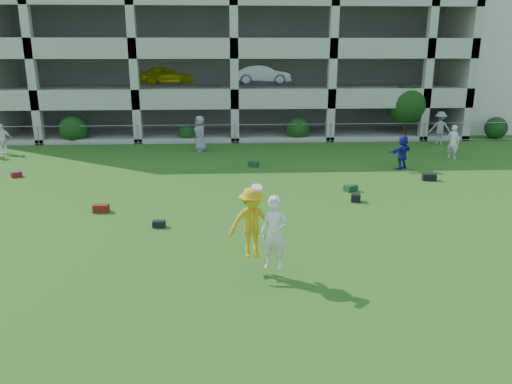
{
  "coord_description": "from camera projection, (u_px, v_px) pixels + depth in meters",
  "views": [
    {
      "loc": [
        -0.41,
        -11.81,
        5.66
      ],
      "look_at": [
        0.41,
        3.0,
        1.4
      ],
      "focal_mm": 35.0,
      "sensor_mm": 36.0,
      "label": 1
    }
  ],
  "objects": [
    {
      "name": "bag_red_f",
      "position": [
        16.0,
        175.0,
        22.85
      ],
      "size": [
        0.53,
        0.49,
        0.24
      ],
      "primitive_type": "cube",
      "rotation": [
        0.0,
        0.0,
        0.63
      ],
      "color": "#5F1017",
      "rests_on": "ground"
    },
    {
      "name": "bag_green_g",
      "position": [
        253.0,
        164.0,
        24.86
      ],
      "size": [
        0.58,
        0.52,
        0.25
      ],
      "primitive_type": "cube",
      "rotation": [
        0.0,
        0.0,
        -0.56
      ],
      "color": "#163C20",
      "rests_on": "ground"
    },
    {
      "name": "bystander_b",
      "position": [
        2.0,
        139.0,
        27.74
      ],
      "size": [
        1.05,
        0.79,
        1.66
      ],
      "primitive_type": "imported",
      "rotation": [
        0.0,
        0.0,
        0.46
      ],
      "color": "white",
      "rests_on": "ground"
    },
    {
      "name": "ground",
      "position": [
        247.0,
        276.0,
        12.92
      ],
      "size": [
        100.0,
        100.0,
        0.0
      ],
      "primitive_type": "plane",
      "color": "#235114",
      "rests_on": "ground"
    },
    {
      "name": "bystander_f",
      "position": [
        440.0,
        128.0,
        30.5
      ],
      "size": [
        1.43,
        1.03,
        2.01
      ],
      "primitive_type": "imported",
      "rotation": [
        0.0,
        0.0,
        2.9
      ],
      "color": "gray",
      "rests_on": "ground"
    },
    {
      "name": "shrub_row",
      "position": [
        307.0,
        117.0,
        31.66
      ],
      "size": [
        34.38,
        2.52,
        3.5
      ],
      "color": "#163D11",
      "rests_on": "ground"
    },
    {
      "name": "bag_red_a",
      "position": [
        101.0,
        208.0,
        17.95
      ],
      "size": [
        0.55,
        0.31,
        0.28
      ],
      "primitive_type": "cube",
      "rotation": [
        0.0,
        0.0,
        0.01
      ],
      "color": "#5F1A10",
      "rests_on": "ground"
    },
    {
      "name": "frisbee_contest",
      "position": [
        258.0,
        225.0,
        12.66
      ],
      "size": [
        1.56,
        1.1,
        2.19
      ],
      "color": "gold",
      "rests_on": "ground"
    },
    {
      "name": "bag_black_e",
      "position": [
        429.0,
        177.0,
        22.28
      ],
      "size": [
        0.63,
        0.37,
        0.3
      ],
      "primitive_type": "cube",
      "rotation": [
        0.0,
        0.0,
        -0.12
      ],
      "color": "black",
      "rests_on": "ground"
    },
    {
      "name": "bag_black_b",
      "position": [
        159.0,
        224.0,
        16.43
      ],
      "size": [
        0.42,
        0.29,
        0.22
      ],
      "primitive_type": "cube",
      "rotation": [
        0.0,
        0.0,
        -0.09
      ],
      "color": "black",
      "rests_on": "ground"
    },
    {
      "name": "bystander_e",
      "position": [
        453.0,
        142.0,
        26.6
      ],
      "size": [
        0.76,
        0.78,
        1.8
      ],
      "primitive_type": "imported",
      "rotation": [
        0.0,
        0.0,
        2.28
      ],
      "color": "silver",
      "rests_on": "ground"
    },
    {
      "name": "parking_garage",
      "position": [
        232.0,
        44.0,
        37.84
      ],
      "size": [
        30.0,
        14.0,
        12.0
      ],
      "color": "#9E998C",
      "rests_on": "ground"
    },
    {
      "name": "bystander_d",
      "position": [
        402.0,
        152.0,
        24.23
      ],
      "size": [
        1.56,
        1.32,
        1.68
      ],
      "primitive_type": "imported",
      "rotation": [
        0.0,
        0.0,
        3.77
      ],
      "color": "navy",
      "rests_on": "ground"
    },
    {
      "name": "fence",
      "position": [
        235.0,
        133.0,
        30.98
      ],
      "size": [
        36.06,
        0.06,
        1.2
      ],
      "color": "gray",
      "rests_on": "ground"
    },
    {
      "name": "bag_green_c",
      "position": [
        351.0,
        188.0,
        20.59
      ],
      "size": [
        0.61,
        0.55,
        0.26
      ],
      "primitive_type": "cube",
      "rotation": [
        0.0,
        0.0,
        0.51
      ],
      "color": "#12331A",
      "rests_on": "ground"
    },
    {
      "name": "crate_d",
      "position": [
        356.0,
        198.0,
        19.19
      ],
      "size": [
        0.42,
        0.42,
        0.3
      ],
      "primitive_type": "cube",
      "rotation": [
        0.0,
        0.0,
        -0.22
      ],
      "color": "black",
      "rests_on": "ground"
    },
    {
      "name": "bystander_c",
      "position": [
        200.0,
        134.0,
        28.4
      ],
      "size": [
        1.02,
        1.18,
        2.03
      ],
      "primitive_type": "imported",
      "rotation": [
        0.0,
        0.0,
        -1.12
      ],
      "color": "gray",
      "rests_on": "ground"
    }
  ]
}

